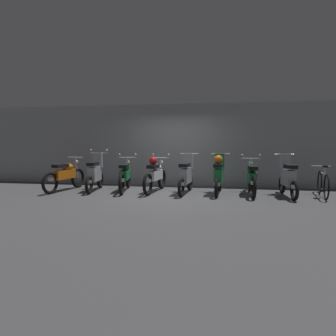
{
  "coord_description": "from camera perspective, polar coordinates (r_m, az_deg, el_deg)",
  "views": [
    {
      "loc": [
        1.31,
        -8.02,
        1.49
      ],
      "look_at": [
        -0.06,
        0.33,
        0.75
      ],
      "focal_mm": 30.81,
      "sensor_mm": 36.0,
      "label": 1
    }
  ],
  "objects": [
    {
      "name": "back_wall",
      "position": [
        10.11,
        1.86,
        4.54
      ],
      "size": [
        16.0,
        0.3,
        2.82
      ],
      "primitive_type": "cube",
      "color": "gray",
      "rests_on": "ground"
    },
    {
      "name": "motorbike_slot_6",
      "position": [
        8.65,
        16.25,
        -1.83
      ],
      "size": [
        0.59,
        1.95,
        1.15
      ],
      "color": "black",
      "rests_on": "ground"
    },
    {
      "name": "ground_plane",
      "position": [
        8.26,
        0.02,
        -5.4
      ],
      "size": [
        80.0,
        80.0,
        0.0
      ],
      "primitive_type": "plane",
      "color": "#4C4C4F"
    },
    {
      "name": "motorbike_slot_7",
      "position": [
        8.64,
        22.61,
        -1.81
      ],
      "size": [
        0.56,
        1.68,
        1.18
      ],
      "color": "black",
      "rests_on": "ground"
    },
    {
      "name": "motorbike_slot_5",
      "position": [
        8.48,
        9.99,
        -1.34
      ],
      "size": [
        0.56,
        1.68,
        1.18
      ],
      "color": "black",
      "rests_on": "ground"
    },
    {
      "name": "motorbike_slot_3",
      "position": [
        8.74,
        -2.52,
        -1.32
      ],
      "size": [
        0.59,
        1.95,
        1.15
      ],
      "color": "black",
      "rests_on": "ground"
    },
    {
      "name": "motorbike_slot_2",
      "position": [
        8.99,
        -8.47,
        -1.43
      ],
      "size": [
        0.58,
        1.94,
        1.15
      ],
      "color": "black",
      "rests_on": "ground"
    },
    {
      "name": "motorbike_slot_1",
      "position": [
        9.24,
        -14.21,
        -1.13
      ],
      "size": [
        0.59,
        1.68,
        1.29
      ],
      "color": "black",
      "rests_on": "ground"
    },
    {
      "name": "motorbike_slot_4",
      "position": [
        8.48,
        3.6,
        -1.55
      ],
      "size": [
        0.56,
        1.68,
        1.18
      ],
      "color": "black",
      "rests_on": "ground"
    },
    {
      "name": "bicycle",
      "position": [
        9.08,
        28.31,
        -2.74
      ],
      "size": [
        0.5,
        1.71,
        0.89
      ],
      "color": "black",
      "rests_on": "ground"
    },
    {
      "name": "motorbike_slot_0",
      "position": [
        9.55,
        -19.66,
        -1.3
      ],
      "size": [
        0.58,
        1.94,
        1.03
      ],
      "color": "black",
      "rests_on": "ground"
    }
  ]
}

